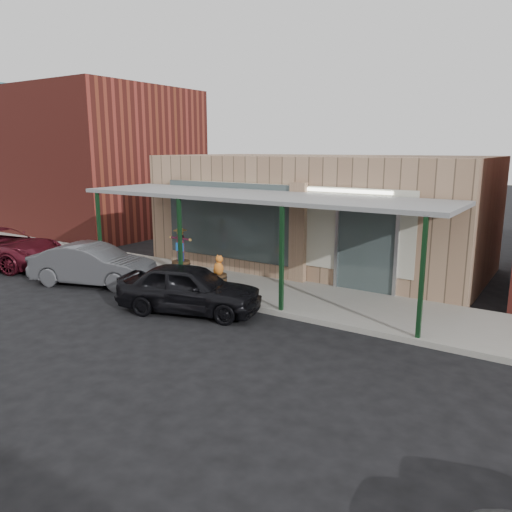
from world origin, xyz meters
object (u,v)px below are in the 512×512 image
Objects in this scene: handicap_sign at (180,257)px; parked_sedan at (190,288)px; car_grey at (93,265)px; barrel_pumpkin at (218,278)px; barrel_scarecrow at (181,257)px.

parked_sedan reaches higher than handicap_sign.
barrel_pumpkin is at bearing -84.12° from car_grey.
barrel_scarecrow is 1.25× the size of handicap_sign.
barrel_scarecrow reaches higher than handicap_sign.
car_grey is (-1.76, -2.39, -0.02)m from barrel_scarecrow.
barrel_pumpkin is 0.17× the size of car_grey.
barrel_pumpkin is 0.17× the size of parked_sedan.
barrel_pumpkin is 1.45m from handicap_sign.
barrel_pumpkin is 0.54× the size of handicap_sign.
handicap_sign is 2.69m from parked_sedan.
car_grey is (-4.58, 0.43, -0.00)m from parked_sedan.
parked_sedan is at bearing -72.37° from barrel_pumpkin.
barrel_scarecrow is at bearing 116.90° from handicap_sign.
parked_sedan is 4.60m from car_grey.
parked_sedan reaches higher than car_grey.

